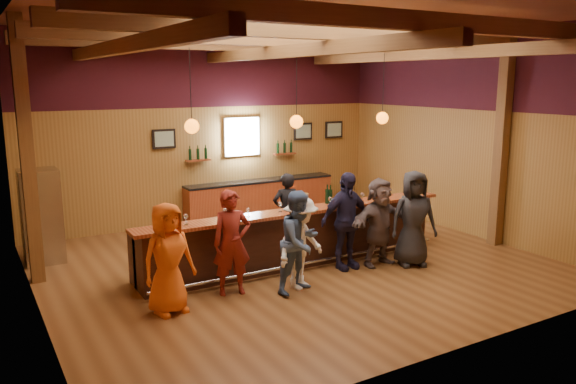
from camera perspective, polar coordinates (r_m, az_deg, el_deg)
name	(u,v)px	position (r m, az deg, el deg)	size (l,w,h in m)	color
room	(295,93)	(10.25, 0.70, 10.03)	(9.04, 9.00, 4.52)	brown
bar_counter	(293,236)	(10.74, 0.48, -4.46)	(6.30, 1.07, 1.11)	black
back_bar_cabinet	(261,198)	(14.34, -2.79, -0.62)	(4.00, 0.52, 0.95)	maroon
window	(242,137)	(14.12, -4.72, 5.63)	(0.95, 0.09, 0.95)	silver
framed_pictures	(272,133)	(14.51, -1.61, 6.01)	(5.35, 0.05, 0.45)	black
wine_shelves	(243,154)	(14.11, -4.58, 3.87)	(3.00, 0.18, 0.30)	maroon
pendant_lights	(296,121)	(10.23, 0.86, 7.19)	(4.24, 0.24, 1.37)	black
stainless_fridge	(41,216)	(11.66, -23.79, -2.26)	(0.70, 0.70, 1.80)	silver
customer_orange	(168,258)	(8.56, -12.09, -6.61)	(0.83, 0.54, 1.69)	orange
customer_redvest	(232,243)	(9.14, -5.73, -5.15)	(0.63, 0.41, 1.73)	maroon
customer_denim	(300,242)	(9.19, 1.20, -5.07)	(0.83, 0.64, 1.70)	#46608D
customer_white	(301,243)	(9.36, 1.30, -5.21)	(1.01, 0.58, 1.57)	white
customer_navy	(346,221)	(10.35, 5.90, -2.94)	(1.06, 0.44, 1.81)	#1F1C39
customer_brown	(379,222)	(10.65, 9.27, -3.01)	(1.55, 0.49, 1.67)	brown
customer_dark	(413,218)	(10.75, 12.62, -2.64)	(0.88, 0.57, 1.80)	#242426
bartender	(286,212)	(11.46, -0.19, -2.02)	(0.58, 0.38, 1.60)	black
ice_bucket	(302,200)	(10.44, 1.45, -0.87)	(0.24, 0.24, 0.26)	brown
bottle_a	(330,196)	(10.81, 4.32, -0.42)	(0.08, 0.08, 0.36)	black
bottle_b	(327,196)	(10.78, 4.01, -0.42)	(0.08, 0.08, 0.37)	black
glass_a	(168,219)	(9.32, -12.12, -2.71)	(0.07, 0.07, 0.16)	silver
glass_b	(186,217)	(9.35, -10.34, -2.51)	(0.08, 0.08, 0.18)	silver
glass_c	(225,211)	(9.64, -6.43, -1.94)	(0.08, 0.08, 0.19)	silver
glass_d	(248,210)	(9.76, -4.08, -1.86)	(0.07, 0.07, 0.16)	silver
glass_e	(280,205)	(10.09, -0.81, -1.29)	(0.08, 0.08, 0.19)	silver
glass_f	(330,200)	(10.54, 4.33, -0.77)	(0.08, 0.08, 0.19)	silver
glass_g	(362,195)	(11.05, 7.54, -0.30)	(0.08, 0.08, 0.18)	silver
glass_h	(382,192)	(11.40, 9.50, 0.02)	(0.08, 0.08, 0.18)	silver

